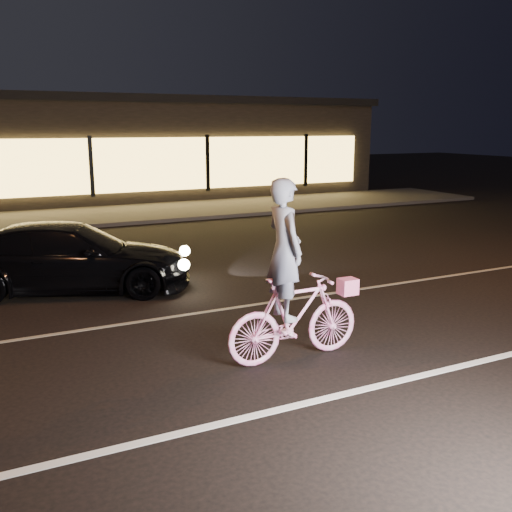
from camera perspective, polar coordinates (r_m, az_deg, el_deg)
ground at (r=8.08m, az=3.45°, el=-9.19°), size 90.00×90.00×0.00m
lane_stripe_near at (r=6.92m, az=9.68°, el=-13.25°), size 60.00×0.12×0.01m
lane_stripe_far at (r=9.76m, az=-2.30°, el=-5.20°), size 60.00×0.10×0.01m
sidewalk at (r=20.08m, az=-14.98°, el=3.94°), size 30.00×4.00×0.12m
storefront at (r=25.76m, az=-17.86°, el=10.31°), size 25.40×8.42×4.20m
cyclist at (r=7.42m, az=3.63°, el=-4.17°), size 1.92×0.66×2.41m
sedan at (r=11.16m, az=-18.00°, el=-0.13°), size 4.75×3.16×1.28m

